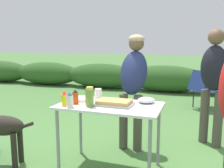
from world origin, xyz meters
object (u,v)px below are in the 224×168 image
object	(u,v)px
mixing_bowl	(146,100)
relish_jar	(90,97)
spice_jar	(88,97)
standing_person_with_beanie	(133,78)
plate_stack	(83,99)
mustard_bottle	(65,99)
hot_sauce_bottle	(75,97)
standing_person_in_olive_jacket	(214,77)
paper_cup_stack	(98,94)
mayo_bottle	(70,100)
folding_table	(110,111)
food_tray	(114,103)
camp_chair_green_behind_table	(204,87)

from	to	relation	value
mixing_bowl	relish_jar	world-z (taller)	relish_jar
spice_jar	standing_person_with_beanie	xyz separation A→B (m)	(0.29, 0.79, 0.11)
plate_stack	mustard_bottle	world-z (taller)	mustard_bottle
hot_sauce_bottle	standing_person_in_olive_jacket	distance (m)	1.88
plate_stack	paper_cup_stack	world-z (taller)	paper_cup_stack
plate_stack	mayo_bottle	size ratio (longest dim) A/B	1.55
plate_stack	mustard_bottle	size ratio (longest dim) A/B	1.57
hot_sauce_bottle	standing_person_with_beanie	world-z (taller)	standing_person_with_beanie
standing_person_with_beanie	plate_stack	bearing A→B (deg)	-124.94
standing_person_with_beanie	standing_person_in_olive_jacket	distance (m)	1.08
folding_table	mustard_bottle	xyz separation A→B (m)	(-0.44, -0.19, 0.15)
folding_table	standing_person_with_beanie	bearing A→B (deg)	83.37
mayo_bottle	standing_person_with_beanie	bearing A→B (deg)	65.62
folding_table	standing_person_with_beanie	size ratio (longest dim) A/B	0.73
food_tray	mayo_bottle	world-z (taller)	mayo_bottle
folding_table	camp_chair_green_behind_table	size ratio (longest dim) A/B	1.32
mixing_bowl	spice_jar	bearing A→B (deg)	-152.23
hot_sauce_bottle	spice_jar	bearing A→B (deg)	-1.30
mustard_bottle	hot_sauce_bottle	world-z (taller)	hot_sauce_bottle
food_tray	paper_cup_stack	xyz separation A→B (m)	(-0.26, 0.18, 0.04)
food_tray	standing_person_in_olive_jacket	bearing A→B (deg)	47.53
camp_chair_green_behind_table	food_tray	bearing A→B (deg)	-60.08
folding_table	plate_stack	xyz separation A→B (m)	(-0.37, 0.10, 0.09)
food_tray	standing_person_in_olive_jacket	xyz separation A→B (m)	(1.03, 1.12, 0.18)
folding_table	plate_stack	world-z (taller)	plate_stack
standing_person_with_beanie	mixing_bowl	bearing A→B (deg)	-58.65
folding_table	plate_stack	bearing A→B (deg)	165.09
relish_jar	camp_chair_green_behind_table	size ratio (longest dim) A/B	0.25
folding_table	mustard_bottle	distance (m)	0.50
folding_table	mayo_bottle	bearing A→B (deg)	-144.29
mixing_bowl	folding_table	bearing A→B (deg)	-150.38
hot_sauce_bottle	camp_chair_green_behind_table	xyz separation A→B (m)	(1.38, 3.21, -0.35)
spice_jar	standing_person_with_beanie	world-z (taller)	standing_person_with_beanie
hot_sauce_bottle	standing_person_in_olive_jacket	bearing A→B (deg)	39.82
paper_cup_stack	mixing_bowl	bearing A→B (deg)	3.26
paper_cup_stack	camp_chair_green_behind_table	xyz separation A→B (m)	(1.22, 2.95, -0.34)
mixing_bowl	standing_person_with_beanie	xyz separation A→B (m)	(-0.27, 0.49, 0.16)
paper_cup_stack	camp_chair_green_behind_table	distance (m)	3.21
plate_stack	mixing_bowl	size ratio (longest dim) A/B	1.26
plate_stack	spice_jar	xyz separation A→B (m)	(0.16, -0.19, 0.07)
standing_person_with_beanie	camp_chair_green_behind_table	xyz separation A→B (m)	(0.93, 2.42, -0.47)
paper_cup_stack	mayo_bottle	world-z (taller)	mayo_bottle
camp_chair_green_behind_table	standing_person_with_beanie	bearing A→B (deg)	-64.06
food_tray	standing_person_in_olive_jacket	distance (m)	1.53
hot_sauce_bottle	paper_cup_stack	bearing A→B (deg)	58.56
mayo_bottle	standing_person_with_beanie	world-z (taller)	standing_person_with_beanie
mustard_bottle	mayo_bottle	distance (m)	0.11
hot_sauce_bottle	camp_chair_green_behind_table	world-z (taller)	hot_sauce_bottle
folding_table	standing_person_in_olive_jacket	xyz separation A→B (m)	(1.08, 1.11, 0.28)
spice_jar	paper_cup_stack	bearing A→B (deg)	89.00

